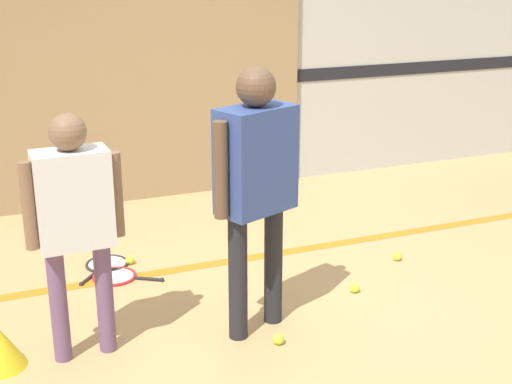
{
  "coord_description": "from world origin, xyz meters",
  "views": [
    {
      "loc": [
        -1.6,
        -3.65,
        2.12
      ],
      "look_at": [
        -0.19,
        -0.14,
        0.86
      ],
      "focal_mm": 50.0,
      "sensor_mm": 36.0,
      "label": 1
    }
  ],
  "objects_px": {
    "tennis_ball_by_spare_racket": "(130,260)",
    "person_instructor": "(256,174)",
    "racket_spare_on_floor": "(106,265)",
    "person_student_left": "(74,212)",
    "racket_second_spare": "(117,276)",
    "tennis_ball_stray_right": "(397,256)",
    "tennis_ball_stray_left": "(355,288)",
    "tennis_ball_near_instructor": "(279,339)"
  },
  "relations": [
    {
      "from": "person_student_left",
      "to": "racket_spare_on_floor",
      "type": "height_order",
      "value": "person_student_left"
    },
    {
      "from": "person_instructor",
      "to": "person_student_left",
      "type": "bearing_deg",
      "value": 153.38
    },
    {
      "from": "person_instructor",
      "to": "racket_second_spare",
      "type": "distance_m",
      "value": 1.52
    },
    {
      "from": "racket_second_spare",
      "to": "tennis_ball_by_spare_racket",
      "type": "xyz_separation_m",
      "value": [
        0.14,
        0.19,
        0.02
      ]
    },
    {
      "from": "tennis_ball_by_spare_racket",
      "to": "person_student_left",
      "type": "bearing_deg",
      "value": -113.78
    },
    {
      "from": "tennis_ball_by_spare_racket",
      "to": "racket_second_spare",
      "type": "bearing_deg",
      "value": -125.14
    },
    {
      "from": "tennis_ball_stray_right",
      "to": "person_instructor",
      "type": "bearing_deg",
      "value": -157.89
    },
    {
      "from": "tennis_ball_near_instructor",
      "to": "tennis_ball_by_spare_racket",
      "type": "distance_m",
      "value": 1.52
    },
    {
      "from": "racket_second_spare",
      "to": "tennis_ball_stray_right",
      "type": "relative_size",
      "value": 7.8
    },
    {
      "from": "person_student_left",
      "to": "tennis_ball_stray_right",
      "type": "bearing_deg",
      "value": 8.96
    },
    {
      "from": "person_instructor",
      "to": "tennis_ball_stray_right",
      "type": "distance_m",
      "value": 1.71
    },
    {
      "from": "racket_spare_on_floor",
      "to": "tennis_ball_near_instructor",
      "type": "relative_size",
      "value": 7.64
    },
    {
      "from": "tennis_ball_by_spare_racket",
      "to": "tennis_ball_stray_right",
      "type": "xyz_separation_m",
      "value": [
        1.82,
        -0.66,
        0.0
      ]
    },
    {
      "from": "racket_spare_on_floor",
      "to": "person_student_left",
      "type": "bearing_deg",
      "value": 23.91
    },
    {
      "from": "racket_second_spare",
      "to": "person_student_left",
      "type": "bearing_deg",
      "value": -79.14
    },
    {
      "from": "person_instructor",
      "to": "tennis_ball_stray_right",
      "type": "bearing_deg",
      "value": 0.48
    },
    {
      "from": "tennis_ball_by_spare_racket",
      "to": "tennis_ball_stray_left",
      "type": "height_order",
      "value": "same"
    },
    {
      "from": "person_instructor",
      "to": "racket_spare_on_floor",
      "type": "xyz_separation_m",
      "value": [
        -0.66,
        1.23,
        -0.95
      ]
    },
    {
      "from": "tennis_ball_stray_right",
      "to": "tennis_ball_stray_left",
      "type": "bearing_deg",
      "value": -148.04
    },
    {
      "from": "tennis_ball_near_instructor",
      "to": "tennis_ball_stray_left",
      "type": "xyz_separation_m",
      "value": [
        0.73,
        0.42,
        0.0
      ]
    },
    {
      "from": "tennis_ball_by_spare_racket",
      "to": "tennis_ball_stray_right",
      "type": "height_order",
      "value": "same"
    },
    {
      "from": "person_instructor",
      "to": "tennis_ball_near_instructor",
      "type": "xyz_separation_m",
      "value": [
        0.05,
        -0.22,
        -0.93
      ]
    },
    {
      "from": "person_student_left",
      "to": "tennis_ball_near_instructor",
      "type": "relative_size",
      "value": 20.71
    },
    {
      "from": "tennis_ball_near_instructor",
      "to": "racket_second_spare",
      "type": "bearing_deg",
      "value": 119.13
    },
    {
      "from": "tennis_ball_near_instructor",
      "to": "tennis_ball_stray_right",
      "type": "xyz_separation_m",
      "value": [
        1.27,
        0.76,
        0.0
      ]
    },
    {
      "from": "tennis_ball_near_instructor",
      "to": "tennis_ball_stray_left",
      "type": "relative_size",
      "value": 1.0
    },
    {
      "from": "racket_spare_on_floor",
      "to": "racket_second_spare",
      "type": "height_order",
      "value": "same"
    },
    {
      "from": "racket_spare_on_floor",
      "to": "tennis_ball_by_spare_racket",
      "type": "height_order",
      "value": "tennis_ball_by_spare_racket"
    },
    {
      "from": "tennis_ball_near_instructor",
      "to": "tennis_ball_stray_right",
      "type": "bearing_deg",
      "value": 30.7
    },
    {
      "from": "person_instructor",
      "to": "tennis_ball_stray_left",
      "type": "bearing_deg",
      "value": -7.36
    },
    {
      "from": "person_instructor",
      "to": "tennis_ball_near_instructor",
      "type": "height_order",
      "value": "person_instructor"
    },
    {
      "from": "person_instructor",
      "to": "tennis_ball_near_instructor",
      "type": "distance_m",
      "value": 0.96
    },
    {
      "from": "racket_spare_on_floor",
      "to": "tennis_ball_stray_right",
      "type": "height_order",
      "value": "tennis_ball_stray_right"
    },
    {
      "from": "tennis_ball_by_spare_racket",
      "to": "person_instructor",
      "type": "bearing_deg",
      "value": -67.54
    },
    {
      "from": "person_instructor",
      "to": "tennis_ball_by_spare_racket",
      "type": "xyz_separation_m",
      "value": [
        -0.5,
        1.2,
        -0.93
      ]
    },
    {
      "from": "racket_second_spare",
      "to": "tennis_ball_stray_left",
      "type": "distance_m",
      "value": 1.63
    },
    {
      "from": "racket_spare_on_floor",
      "to": "tennis_ball_by_spare_racket",
      "type": "bearing_deg",
      "value": 118.51
    },
    {
      "from": "person_student_left",
      "to": "person_instructor",
      "type": "bearing_deg",
      "value": -7.09
    },
    {
      "from": "tennis_ball_stray_left",
      "to": "tennis_ball_stray_right",
      "type": "distance_m",
      "value": 0.64
    },
    {
      "from": "tennis_ball_by_spare_racket",
      "to": "tennis_ball_stray_left",
      "type": "xyz_separation_m",
      "value": [
        1.28,
        -1.0,
        0.0
      ]
    },
    {
      "from": "racket_spare_on_floor",
      "to": "tennis_ball_stray_left",
      "type": "relative_size",
      "value": 7.64
    },
    {
      "from": "person_instructor",
      "to": "tennis_ball_by_spare_racket",
      "type": "relative_size",
      "value": 23.63
    }
  ]
}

